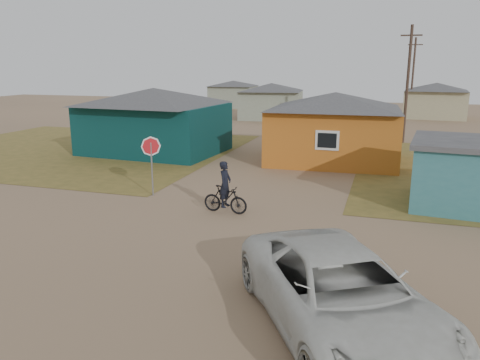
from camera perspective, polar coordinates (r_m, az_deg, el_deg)
name	(u,v)px	position (r m, az deg, el deg)	size (l,w,h in m)	color
ground	(200,241)	(14.79, -4.87, -7.47)	(120.00, 120.00, 0.00)	#917254
grass_nw	(77,149)	(32.59, -19.25, 3.61)	(20.00, 18.00, 0.00)	olive
house_teal	(155,120)	(29.81, -10.38, 7.26)	(8.93, 7.08, 4.00)	#082F30
house_yellow	(334,126)	(27.08, 11.41, 6.45)	(7.72, 6.76, 3.90)	#BD651D
house_pale_west	(271,100)	(48.20, 3.84, 9.65)	(7.04, 6.15, 3.60)	gray
house_beige_east	(435,100)	(53.05, 22.72, 9.01)	(6.95, 6.05, 3.60)	tan
house_pale_north	(233,93)	(61.92, -0.82, 10.51)	(6.28, 5.81, 3.40)	gray
utility_pole_near	(407,83)	(34.77, 19.74, 11.04)	(1.40, 0.20, 8.00)	#413027
utility_pole_far	(413,78)	(50.79, 20.30, 11.63)	(1.40, 0.20, 8.00)	#413027
stop_sign	(151,152)	(19.69, -10.78, 3.32)	(0.81, 0.25, 2.52)	gray
cyclist	(225,194)	(17.29, -1.81, -1.76)	(1.76, 0.66, 1.95)	black
vehicle	(341,294)	(9.95, 12.17, -13.40)	(2.85, 6.18, 1.72)	silver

